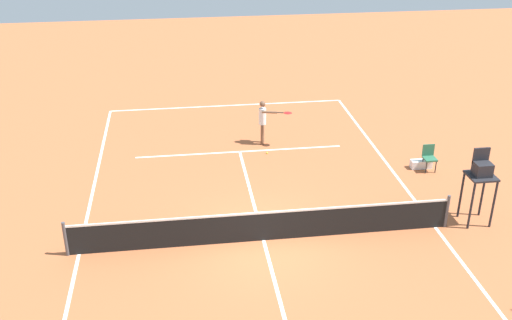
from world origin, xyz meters
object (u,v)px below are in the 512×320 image
object	(u,v)px
player_serving	(264,118)
equipment_bag	(421,164)
umpire_chair	(481,175)
courtside_chair_mid	(429,156)
tennis_ball	(267,153)

from	to	relation	value
player_serving	equipment_bag	world-z (taller)	player_serving
umpire_chair	courtside_chair_mid	world-z (taller)	umpire_chair
player_serving	umpire_chair	size ratio (longest dim) A/B	0.74
tennis_ball	equipment_bag	xyz separation A→B (m)	(-5.36, 1.95, 0.12)
player_serving	tennis_ball	bearing A→B (deg)	13.36
player_serving	tennis_ball	distance (m)	1.42
umpire_chair	courtside_chair_mid	size ratio (longest dim) A/B	2.54
player_serving	umpire_chair	distance (m)	8.74
tennis_ball	courtside_chair_mid	xyz separation A→B (m)	(-5.54, 2.16, 0.50)
tennis_ball	equipment_bag	size ratio (longest dim) A/B	0.09
courtside_chair_mid	equipment_bag	xyz separation A→B (m)	(0.18, -0.20, -0.38)
tennis_ball	courtside_chair_mid	size ratio (longest dim) A/B	0.07
umpire_chair	equipment_bag	bearing A→B (deg)	-87.15
player_serving	equipment_bag	distance (m)	6.17
umpire_chair	courtside_chair_mid	bearing A→B (deg)	-89.85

